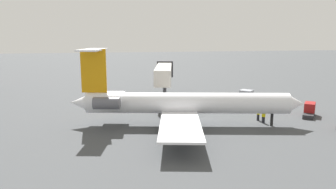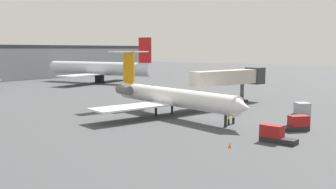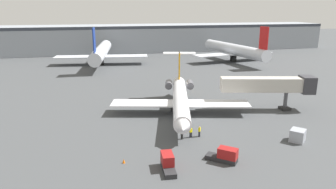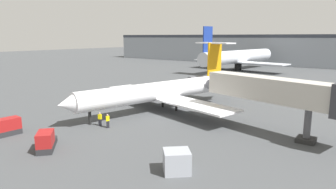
{
  "view_description": "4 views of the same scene",
  "coord_description": "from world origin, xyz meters",
  "px_view_note": "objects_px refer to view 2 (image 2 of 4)",
  "views": [
    {
      "loc": [
        -40.42,
        12.72,
        11.23
      ],
      "look_at": [
        -0.4,
        3.59,
        3.71
      ],
      "focal_mm": 33.47,
      "sensor_mm": 36.0,
      "label": 1
    },
    {
      "loc": [
        -50.27,
        -33.14,
        10.17
      ],
      "look_at": [
        -1.29,
        3.59,
        3.05
      ],
      "focal_mm": 41.95,
      "sensor_mm": 36.0,
      "label": 2
    },
    {
      "loc": [
        -17.45,
        -50.81,
        19.1
      ],
      "look_at": [
        -4.86,
        2.77,
        3.74
      ],
      "focal_mm": 33.57,
      "sensor_mm": 36.0,
      "label": 3
    },
    {
      "loc": [
        23.73,
        -32.21,
        10.77
      ],
      "look_at": [
        -1.51,
        2.08,
        2.54
      ],
      "focal_mm": 32.16,
      "sensor_mm": 36.0,
      "label": 4
    }
  ],
  "objects_px": {
    "jet_bridge": "(233,78)",
    "cargo_container_uld": "(302,108)",
    "regional_jet": "(168,96)",
    "ground_crew_marshaller": "(233,117)",
    "traffic_cone_near": "(230,145)",
    "parked_airliner_west_mid": "(100,69)",
    "baggage_tug_trailing": "(275,135)",
    "ground_crew_loader": "(229,119)",
    "baggage_tug_lead": "(296,124)"
  },
  "relations": [
    {
      "from": "jet_bridge",
      "to": "cargo_container_uld",
      "type": "height_order",
      "value": "jet_bridge"
    },
    {
      "from": "regional_jet",
      "to": "cargo_container_uld",
      "type": "xyz_separation_m",
      "value": [
        13.47,
        -16.11,
        -2.13
      ]
    },
    {
      "from": "regional_jet",
      "to": "jet_bridge",
      "type": "xyz_separation_m",
      "value": [
        17.67,
        -1.77,
        1.84
      ]
    },
    {
      "from": "ground_crew_marshaller",
      "to": "traffic_cone_near",
      "type": "relative_size",
      "value": 3.07
    },
    {
      "from": "parked_airliner_west_mid",
      "to": "traffic_cone_near",
      "type": "bearing_deg",
      "value": -124.13
    },
    {
      "from": "jet_bridge",
      "to": "cargo_container_uld",
      "type": "relative_size",
      "value": 6.13
    },
    {
      "from": "baggage_tug_trailing",
      "to": "parked_airliner_west_mid",
      "type": "relative_size",
      "value": 0.11
    },
    {
      "from": "parked_airliner_west_mid",
      "to": "cargo_container_uld",
      "type": "bearing_deg",
      "value": -107.09
    },
    {
      "from": "cargo_container_uld",
      "to": "parked_airliner_west_mid",
      "type": "xyz_separation_m",
      "value": [
        20.7,
        67.36,
        3.36
      ]
    },
    {
      "from": "regional_jet",
      "to": "ground_crew_loader",
      "type": "bearing_deg",
      "value": -97.1
    },
    {
      "from": "ground_crew_marshaller",
      "to": "ground_crew_loader",
      "type": "xyz_separation_m",
      "value": [
        -1.37,
        -0.01,
        0.0
      ]
    },
    {
      "from": "traffic_cone_near",
      "to": "regional_jet",
      "type": "bearing_deg",
      "value": 54.6
    },
    {
      "from": "baggage_tug_lead",
      "to": "jet_bridge",
      "type": "bearing_deg",
      "value": 46.09
    },
    {
      "from": "baggage_tug_lead",
      "to": "baggage_tug_trailing",
      "type": "relative_size",
      "value": 0.97
    },
    {
      "from": "ground_crew_marshaller",
      "to": "baggage_tug_lead",
      "type": "xyz_separation_m",
      "value": [
        0.57,
        -8.42,
        -0.02
      ]
    },
    {
      "from": "ground_crew_marshaller",
      "to": "jet_bridge",
      "type": "bearing_deg",
      "value": 27.9
    },
    {
      "from": "baggage_tug_trailing",
      "to": "ground_crew_marshaller",
      "type": "bearing_deg",
      "value": 51.15
    },
    {
      "from": "baggage_tug_trailing",
      "to": "traffic_cone_near",
      "type": "height_order",
      "value": "baggage_tug_trailing"
    },
    {
      "from": "jet_bridge",
      "to": "cargo_container_uld",
      "type": "distance_m",
      "value": 15.46
    },
    {
      "from": "baggage_tug_trailing",
      "to": "parked_airliner_west_mid",
      "type": "height_order",
      "value": "parked_airliner_west_mid"
    },
    {
      "from": "ground_crew_marshaller",
      "to": "cargo_container_uld",
      "type": "height_order",
      "value": "cargo_container_uld"
    },
    {
      "from": "cargo_container_uld",
      "to": "traffic_cone_near",
      "type": "distance_m",
      "value": 25.58
    },
    {
      "from": "traffic_cone_near",
      "to": "cargo_container_uld",
      "type": "bearing_deg",
      "value": 2.01
    },
    {
      "from": "traffic_cone_near",
      "to": "parked_airliner_west_mid",
      "type": "relative_size",
      "value": 0.02
    },
    {
      "from": "regional_jet",
      "to": "ground_crew_marshaller",
      "type": "distance_m",
      "value": 11.34
    },
    {
      "from": "regional_jet",
      "to": "ground_crew_marshaller",
      "type": "relative_size",
      "value": 17.47
    },
    {
      "from": "jet_bridge",
      "to": "ground_crew_marshaller",
      "type": "xyz_separation_m",
      "value": [
        -17.69,
        -9.36,
        -4.02
      ]
    },
    {
      "from": "cargo_container_uld",
      "to": "traffic_cone_near",
      "type": "xyz_separation_m",
      "value": [
        -25.55,
        -0.9,
        -0.64
      ]
    },
    {
      "from": "jet_bridge",
      "to": "baggage_tug_trailing",
      "type": "height_order",
      "value": "jet_bridge"
    },
    {
      "from": "jet_bridge",
      "to": "cargo_container_uld",
      "type": "bearing_deg",
      "value": -106.34
    },
    {
      "from": "ground_crew_marshaller",
      "to": "baggage_tug_lead",
      "type": "bearing_deg",
      "value": -86.13
    },
    {
      "from": "ground_crew_marshaller",
      "to": "parked_airliner_west_mid",
      "type": "distance_m",
      "value": 71.22
    },
    {
      "from": "jet_bridge",
      "to": "baggage_tug_trailing",
      "type": "bearing_deg",
      "value": -143.84
    },
    {
      "from": "ground_crew_marshaller",
      "to": "parked_airliner_west_mid",
      "type": "bearing_deg",
      "value": 61.28
    },
    {
      "from": "ground_crew_marshaller",
      "to": "baggage_tug_lead",
      "type": "relative_size",
      "value": 0.43
    },
    {
      "from": "baggage_tug_trailing",
      "to": "regional_jet",
      "type": "bearing_deg",
      "value": 70.54
    },
    {
      "from": "jet_bridge",
      "to": "ground_crew_loader",
      "type": "distance_m",
      "value": 21.62
    },
    {
      "from": "baggage_tug_trailing",
      "to": "traffic_cone_near",
      "type": "xyz_separation_m",
      "value": [
        -5.09,
        2.8,
        -0.56
      ]
    },
    {
      "from": "baggage_tug_lead",
      "to": "cargo_container_uld",
      "type": "height_order",
      "value": "baggage_tug_lead"
    },
    {
      "from": "ground_crew_marshaller",
      "to": "cargo_container_uld",
      "type": "distance_m",
      "value": 14.37
    },
    {
      "from": "jet_bridge",
      "to": "traffic_cone_near",
      "type": "height_order",
      "value": "jet_bridge"
    },
    {
      "from": "ground_crew_marshaller",
      "to": "traffic_cone_near",
      "type": "xyz_separation_m",
      "value": [
        -12.07,
        -5.87,
        -0.58
      ]
    },
    {
      "from": "jet_bridge",
      "to": "parked_airliner_west_mid",
      "type": "distance_m",
      "value": 55.53
    },
    {
      "from": "jet_bridge",
      "to": "cargo_container_uld",
      "type": "xyz_separation_m",
      "value": [
        -4.2,
        -14.34,
        -3.97
      ]
    },
    {
      "from": "baggage_tug_lead",
      "to": "baggage_tug_trailing",
      "type": "xyz_separation_m",
      "value": [
        -7.55,
        -0.25,
        0.0
      ]
    },
    {
      "from": "baggage_tug_lead",
      "to": "parked_airliner_west_mid",
      "type": "distance_m",
      "value": 78.45
    },
    {
      "from": "baggage_tug_trailing",
      "to": "cargo_container_uld",
      "type": "height_order",
      "value": "baggage_tug_trailing"
    },
    {
      "from": "regional_jet",
      "to": "baggage_tug_trailing",
      "type": "height_order",
      "value": "regional_jet"
    },
    {
      "from": "parked_airliner_west_mid",
      "to": "jet_bridge",
      "type": "bearing_deg",
      "value": -107.29
    },
    {
      "from": "ground_crew_marshaller",
      "to": "cargo_container_uld",
      "type": "bearing_deg",
      "value": -20.24
    }
  ]
}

